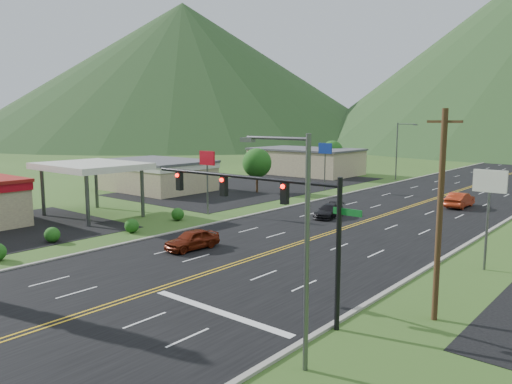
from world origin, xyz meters
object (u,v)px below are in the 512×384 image
Objects in this scene: streetlight_east at (300,237)px; car_red_near at (192,240)px; car_dark_mid at (329,211)px; gas_canopy at (91,167)px; streetlight_west at (399,147)px; traffic_signal at (268,205)px; car_red_far at (460,200)px.

streetlight_east reaches higher than car_red_near.
gas_canopy is at bearing -150.85° from car_dark_mid.
streetlight_west is 0.90× the size of gas_canopy.
streetlight_east is 0.90× the size of gas_canopy.
streetlight_east is 2.10× the size of car_red_near.
gas_canopy is 2.27× the size of car_dark_mid.
traffic_signal is 1.31× the size of gas_canopy.
car_red_near is at bearing 154.50° from traffic_signal.
car_red_near is (17.03, -2.54, -4.14)m from gas_canopy.
car_red_near is at bearing 73.35° from car_red_far.
streetlight_east reaches higher than car_dark_mid.
gas_canopy is 2.34× the size of car_red_near.
traffic_signal is at bearing 139.61° from streetlight_east.
car_dark_mid is (1.35, 16.80, -0.09)m from car_red_near.
car_red_far is (26.29, 28.30, -4.05)m from gas_canopy.
streetlight_east is 19.24m from car_red_near.
streetlight_east reaches higher than gas_canopy.
gas_canopy is at bearing -102.13° from streetlight_west.
traffic_signal is 1.46× the size of streetlight_west.
streetlight_east reaches higher than traffic_signal.
streetlight_east is at bearing -69.24° from car_dark_mid.
car_red_near is 0.97× the size of car_dark_mid.
streetlight_west reaches higher than gas_canopy.
streetlight_east is (4.70, -4.00, -0.15)m from traffic_signal.
streetlight_east is 41.11m from car_red_far.
car_red_far is at bearing -50.98° from streetlight_west.
streetlight_east is at bearing -24.73° from car_red_near.
traffic_signal is at bearing -74.23° from car_dark_mid.
streetlight_west is at bearing 77.87° from gas_canopy.
streetlight_west is at bearing -50.93° from car_red_far.
car_dark_mid is (-10.10, 22.26, -4.69)m from traffic_signal.
car_red_near is (-16.15, 9.46, -4.45)m from streetlight_east.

